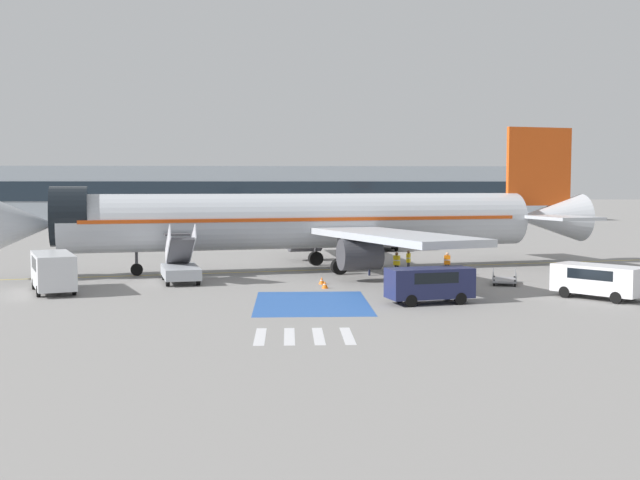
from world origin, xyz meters
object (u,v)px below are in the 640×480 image
object	(u,v)px
fuel_tanker	(380,230)
baggage_cart	(504,280)
terminal_building	(218,194)
boarding_stairs_forward	(180,267)
ground_crew_0	(447,262)
service_van_0	(599,278)
service_van_1	(53,269)
ground_crew_3	(408,260)
traffic_cone_1	(325,285)
traffic_cone_0	(322,281)
airliner	(313,221)
service_van_2	(430,282)
ground_crew_1	(369,262)
ground_crew_2	(397,263)

from	to	relation	value
fuel_tanker	baggage_cart	bearing A→B (deg)	-80.38
fuel_tanker	terminal_building	world-z (taller)	terminal_building
boarding_stairs_forward	ground_crew_0	distance (m)	18.10
service_van_0	boarding_stairs_forward	bearing A→B (deg)	120.81
service_van_1	ground_crew_3	distance (m)	23.64
fuel_tanker	terminal_building	distance (m)	66.44
traffic_cone_1	terminal_building	size ratio (longest dim) A/B	0.00
boarding_stairs_forward	terminal_building	distance (m)	88.93
boarding_stairs_forward	traffic_cone_0	xyz separation A→B (m)	(9.04, -1.23, -0.74)
service_van_0	airliner	bearing A→B (deg)	95.14
service_van_1	service_van_0	bearing A→B (deg)	150.32
fuel_tanker	terminal_building	size ratio (longest dim) A/B	0.08
traffic_cone_1	service_van_2	bearing A→B (deg)	-49.74
ground_crew_1	traffic_cone_1	xyz separation A→B (m)	(-3.42, -6.49, -0.73)
airliner	boarding_stairs_forward	world-z (taller)	airliner
service_van_0	ground_crew_2	bearing A→B (deg)	92.53
airliner	traffic_cone_1	xyz separation A→B (m)	(0.39, -9.92, -3.40)
baggage_cart	terminal_building	world-z (taller)	terminal_building
baggage_cart	ground_crew_0	world-z (taller)	ground_crew_0
airliner	service_van_2	distance (m)	17.20
fuel_tanker	service_van_0	world-z (taller)	fuel_tanker
service_van_0	ground_crew_1	size ratio (longest dim) A/B	2.97
service_van_1	airliner	bearing A→B (deg)	-167.36
ground_crew_2	terminal_building	distance (m)	88.82
boarding_stairs_forward	traffic_cone_1	world-z (taller)	boarding_stairs_forward
baggage_cart	airliner	bearing A→B (deg)	-19.71
ground_crew_3	traffic_cone_1	size ratio (longest dim) A/B	3.69
traffic_cone_0	traffic_cone_1	world-z (taller)	traffic_cone_0
boarding_stairs_forward	fuel_tanker	world-z (taller)	boarding_stairs_forward
airliner	ground_crew_3	distance (m)	7.65
service_van_1	ground_crew_1	world-z (taller)	service_van_1
service_van_0	service_van_1	world-z (taller)	service_van_1
fuel_tanker	traffic_cone_0	xyz separation A→B (m)	(-7.07, -27.25, -1.58)
service_van_1	traffic_cone_1	world-z (taller)	service_van_1
baggage_cart	traffic_cone_0	size ratio (longest dim) A/B	6.35
baggage_cart	terminal_building	xyz separation A→B (m)	(-26.44, 90.34, 4.61)
ground_crew_0	traffic_cone_1	world-z (taller)	ground_crew_0
boarding_stairs_forward	ground_crew_0	world-z (taller)	boarding_stairs_forward
ground_crew_3	traffic_cone_1	distance (m)	9.58
baggage_cart	ground_crew_1	bearing A→B (deg)	-16.17
baggage_cart	traffic_cone_0	xyz separation A→B (m)	(-11.54, 0.47, -0.03)
ground_crew_1	fuel_tanker	bearing A→B (deg)	-179.30
ground_crew_0	traffic_cone_1	size ratio (longest dim) A/B	3.61
ground_crew_1	boarding_stairs_forward	bearing A→B (deg)	-65.64
service_van_2	ground_crew_0	size ratio (longest dim) A/B	2.92
terminal_building	service_van_0	bearing A→B (deg)	-72.87
airliner	fuel_tanker	bearing A→B (deg)	-34.12
boarding_stairs_forward	fuel_tanker	distance (m)	30.62
service_van_0	traffic_cone_0	xyz separation A→B (m)	(-14.90, 6.84, -0.90)
ground_crew_0	traffic_cone_1	distance (m)	10.61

